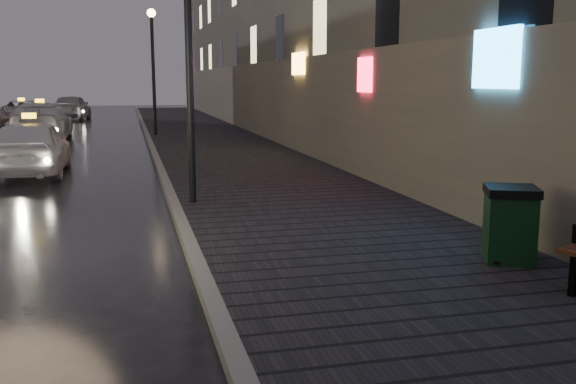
% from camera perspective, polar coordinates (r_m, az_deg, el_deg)
% --- Properties ---
extents(ground, '(120.00, 120.00, 0.00)m').
position_cam_1_polar(ground, '(6.78, -19.23, -12.08)').
color(ground, black).
rests_on(ground, ground).
extents(sidewalk, '(4.60, 58.00, 0.15)m').
position_cam_1_polar(sidewalk, '(27.57, -7.31, 4.84)').
color(sidewalk, black).
rests_on(sidewalk, ground).
extents(curb, '(0.20, 58.00, 0.15)m').
position_cam_1_polar(curb, '(27.39, -12.32, 4.66)').
color(curb, slate).
rests_on(curb, ground).
extents(lamp_near, '(0.36, 0.36, 5.28)m').
position_cam_1_polar(lamp_near, '(12.37, -8.86, 14.50)').
color(lamp_near, black).
rests_on(lamp_near, sidewalk).
extents(lamp_far, '(0.36, 0.36, 5.28)m').
position_cam_1_polar(lamp_far, '(28.32, -11.93, 11.75)').
color(lamp_far, black).
rests_on(lamp_far, sidewalk).
extents(trash_bin, '(0.84, 0.84, 0.98)m').
position_cam_1_polar(trash_bin, '(8.78, 19.11, -2.66)').
color(trash_bin, black).
rests_on(trash_bin, sidewalk).
extents(taxi_near, '(1.77, 4.37, 1.49)m').
position_cam_1_polar(taxi_near, '(18.25, -21.87, 3.76)').
color(taxi_near, white).
rests_on(taxi_near, ground).
extents(taxi_mid, '(2.21, 5.42, 1.57)m').
position_cam_1_polar(taxi_mid, '(28.64, -21.10, 5.87)').
color(taxi_mid, silver).
rests_on(taxi_mid, ground).
extents(taxi_far, '(2.86, 5.18, 1.37)m').
position_cam_1_polar(taxi_far, '(38.76, -22.56, 6.52)').
color(taxi_far, '#BAB9C0').
rests_on(taxi_far, ground).
extents(car_far, '(2.31, 4.81, 1.59)m').
position_cam_1_polar(car_far, '(43.26, -18.67, 7.17)').
color(car_far, '#A6A7AE').
rests_on(car_far, ground).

